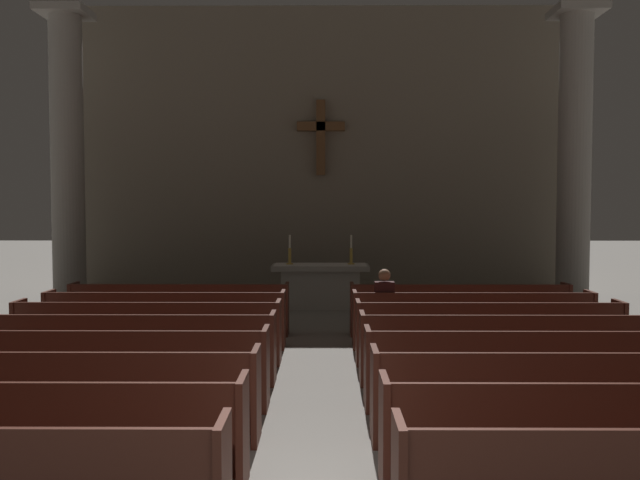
# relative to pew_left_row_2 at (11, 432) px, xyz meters

# --- Properties ---
(pew_left_row_2) EXTENTS (3.95, 0.50, 0.95)m
(pew_left_row_2) POSITION_rel_pew_left_row_2_xyz_m (0.00, 0.00, 0.00)
(pew_left_row_2) COLOR #4C2319
(pew_left_row_2) RESTS_ON ground
(pew_left_row_3) EXTENTS (3.95, 0.50, 0.95)m
(pew_left_row_3) POSITION_rel_pew_left_row_2_xyz_m (0.00, 1.13, 0.00)
(pew_left_row_3) COLOR #4C2319
(pew_left_row_3) RESTS_ON ground
(pew_left_row_4) EXTENTS (3.95, 0.50, 0.95)m
(pew_left_row_4) POSITION_rel_pew_left_row_2_xyz_m (0.00, 2.25, 0.00)
(pew_left_row_4) COLOR #4C2319
(pew_left_row_4) RESTS_ON ground
(pew_left_row_5) EXTENTS (3.95, 0.50, 0.95)m
(pew_left_row_5) POSITION_rel_pew_left_row_2_xyz_m (0.00, 3.38, 0.00)
(pew_left_row_5) COLOR #4C2319
(pew_left_row_5) RESTS_ON ground
(pew_left_row_6) EXTENTS (3.95, 0.50, 0.95)m
(pew_left_row_6) POSITION_rel_pew_left_row_2_xyz_m (0.00, 4.50, 0.00)
(pew_left_row_6) COLOR #4C2319
(pew_left_row_6) RESTS_ON ground
(pew_left_row_7) EXTENTS (3.95, 0.50, 0.95)m
(pew_left_row_7) POSITION_rel_pew_left_row_2_xyz_m (0.00, 5.63, 0.00)
(pew_left_row_7) COLOR #4C2319
(pew_left_row_7) RESTS_ON ground
(pew_left_row_8) EXTENTS (3.95, 0.50, 0.95)m
(pew_left_row_8) POSITION_rel_pew_left_row_2_xyz_m (0.00, 6.75, 0.00)
(pew_left_row_8) COLOR #4C2319
(pew_left_row_8) RESTS_ON ground
(pew_right_row_2) EXTENTS (3.95, 0.50, 0.95)m
(pew_right_row_2) POSITION_rel_pew_left_row_2_xyz_m (5.07, 0.00, 0.00)
(pew_right_row_2) COLOR #4C2319
(pew_right_row_2) RESTS_ON ground
(pew_right_row_3) EXTENTS (3.95, 0.50, 0.95)m
(pew_right_row_3) POSITION_rel_pew_left_row_2_xyz_m (5.07, 1.13, 0.00)
(pew_right_row_3) COLOR #4C2319
(pew_right_row_3) RESTS_ON ground
(pew_right_row_4) EXTENTS (3.95, 0.50, 0.95)m
(pew_right_row_4) POSITION_rel_pew_left_row_2_xyz_m (5.07, 2.25, 0.00)
(pew_right_row_4) COLOR #4C2319
(pew_right_row_4) RESTS_ON ground
(pew_right_row_5) EXTENTS (3.95, 0.50, 0.95)m
(pew_right_row_5) POSITION_rel_pew_left_row_2_xyz_m (5.07, 3.38, 0.00)
(pew_right_row_5) COLOR #4C2319
(pew_right_row_5) RESTS_ON ground
(pew_right_row_6) EXTENTS (3.95, 0.50, 0.95)m
(pew_right_row_6) POSITION_rel_pew_left_row_2_xyz_m (5.07, 4.50, 0.00)
(pew_right_row_6) COLOR #4C2319
(pew_right_row_6) RESTS_ON ground
(pew_right_row_7) EXTENTS (3.95, 0.50, 0.95)m
(pew_right_row_7) POSITION_rel_pew_left_row_2_xyz_m (5.07, 5.63, 0.00)
(pew_right_row_7) COLOR #4C2319
(pew_right_row_7) RESTS_ON ground
(pew_right_row_8) EXTENTS (3.95, 0.50, 0.95)m
(pew_right_row_8) POSITION_rel_pew_left_row_2_xyz_m (5.07, 6.75, 0.00)
(pew_right_row_8) COLOR #4C2319
(pew_right_row_8) RESTS_ON ground
(column_left_third) EXTENTS (1.09, 1.09, 6.73)m
(column_left_third) POSITION_rel_pew_left_row_2_xyz_m (-3.15, 9.83, 2.80)
(column_left_third) COLOR gray
(column_left_third) RESTS_ON ground
(column_right_third) EXTENTS (1.09, 1.09, 6.73)m
(column_right_third) POSITION_rel_pew_left_row_2_xyz_m (8.22, 9.83, 2.80)
(column_right_third) COLOR gray
(column_right_third) RESTS_ON ground
(altar) EXTENTS (2.20, 0.90, 1.01)m
(altar) POSITION_rel_pew_left_row_2_xyz_m (2.54, 9.99, 0.06)
(altar) COLOR #A8A399
(altar) RESTS_ON ground
(candlestick_left) EXTENTS (0.16, 0.16, 0.67)m
(candlestick_left) POSITION_rel_pew_left_row_2_xyz_m (1.84, 9.99, 0.75)
(candlestick_left) COLOR #B79338
(candlestick_left) RESTS_ON altar
(candlestick_right) EXTENTS (0.16, 0.16, 0.67)m
(candlestick_right) POSITION_rel_pew_left_row_2_xyz_m (3.24, 9.99, 0.75)
(candlestick_right) COLOR #B79338
(candlestick_right) RESTS_ON altar
(apse_with_cross) EXTENTS (12.52, 0.47, 7.36)m
(apse_with_cross) POSITION_rel_pew_left_row_2_xyz_m (2.54, 12.01, 3.21)
(apse_with_cross) COLOR #706656
(apse_with_cross) RESTS_ON ground
(lone_worshipper) EXTENTS (0.32, 0.43, 1.32)m
(lone_worshipper) POSITION_rel_pew_left_row_2_xyz_m (3.61, 5.67, 0.22)
(lone_worshipper) COLOR #26262B
(lone_worshipper) RESTS_ON ground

